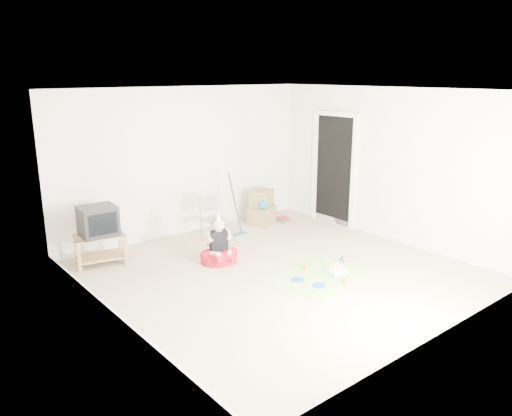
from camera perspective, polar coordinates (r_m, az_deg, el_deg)
ground at (r=7.40m, az=2.58°, el=-7.24°), size 5.00×5.00×0.00m
doorway_recess at (r=9.62m, az=8.97°, el=4.25°), size 0.02×0.90×2.05m
tv_stand at (r=7.94m, az=-17.37°, el=-4.27°), size 0.81×0.61×0.46m
crt_tv at (r=7.82m, az=-17.61°, el=-1.41°), size 0.55×0.47×0.45m
folding_chair at (r=8.61m, az=-4.86°, el=-1.27°), size 0.37×0.35×0.80m
cardboard_boxes at (r=9.61m, az=0.66°, el=0.05°), size 0.62×0.59×0.65m
floor_mop at (r=8.93m, az=-1.81°, el=-1.46°), size 0.28×0.36×1.08m
book_pile at (r=9.83m, az=3.15°, el=-1.32°), size 0.26×0.32×0.06m
seated_woman at (r=7.70m, az=-4.26°, el=-4.93°), size 0.72×0.72×0.83m
party_mat at (r=7.30m, az=7.04°, el=-7.66°), size 1.62×1.35×0.01m
birthday_cake at (r=7.37m, az=9.27°, el=-7.22°), size 0.29×0.24×0.14m
blue_plate_near at (r=7.11m, az=4.78°, el=-8.16°), size 0.26×0.26×0.01m
blue_plate_far at (r=6.96m, az=7.22°, el=-8.77°), size 0.21×0.21×0.01m
orange_cup_near at (r=7.50m, az=5.70°, el=-6.65°), size 0.09×0.09×0.08m
orange_cup_far at (r=7.07m, az=10.10°, el=-8.19°), size 0.09×0.09×0.08m
blue_party_hat at (r=7.70m, az=9.79°, el=-5.82°), size 0.15×0.15×0.17m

